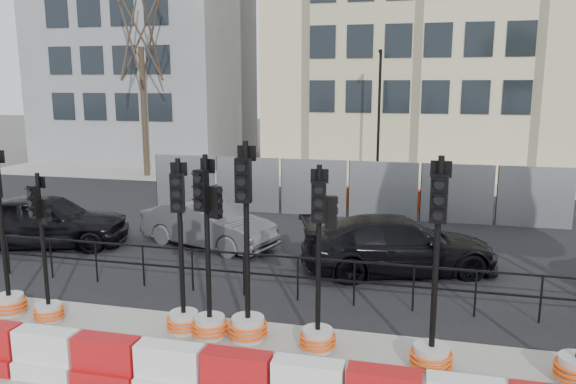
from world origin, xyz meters
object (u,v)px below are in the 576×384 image
(car_a, at_px, (46,220))
(car_c, at_px, (399,245))
(traffic_signal_d, at_px, (209,296))
(traffic_signal_a, at_px, (7,282))

(car_a, bearing_deg, car_c, -105.63)
(traffic_signal_d, xyz_separation_m, car_a, (-6.66, 4.38, -0.04))
(traffic_signal_d, relative_size, car_a, 0.70)
(traffic_signal_d, relative_size, car_c, 0.66)
(car_a, xyz_separation_m, car_c, (9.83, 0.14, -0.07))
(car_a, bearing_deg, traffic_signal_d, -139.78)
(traffic_signal_d, bearing_deg, car_a, 165.47)
(traffic_signal_a, bearing_deg, traffic_signal_d, -10.28)
(traffic_signal_a, height_order, traffic_signal_d, traffic_signal_a)
(traffic_signal_a, bearing_deg, car_c, 21.05)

